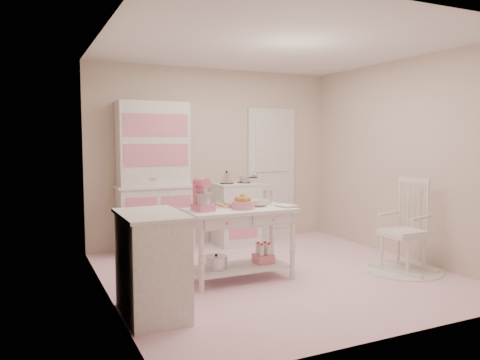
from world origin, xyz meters
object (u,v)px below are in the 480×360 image
stand_mixer (203,195)px  bread_basket (243,205)px  base_cabinet (152,264)px  rocking_chair (404,225)px  stove (235,214)px  work_table (239,244)px  hutch (154,177)px

stand_mixer → bread_basket: size_ratio=1.36×
base_cabinet → rocking_chair: size_ratio=0.84×
stove → base_cabinet: (-1.83, -2.24, 0.00)m
work_table → stand_mixer: 0.71m
base_cabinet → stand_mixer: stand_mixer is taller
rocking_chair → work_table: rocking_chair is taller
rocking_chair → stand_mixer: stand_mixer is taller
hutch → stand_mixer: 1.65m
bread_basket → base_cabinet: bearing=-153.6°
work_table → bread_basket: bearing=-68.2°
hutch → rocking_chair: 3.29m
hutch → base_cabinet: 2.45m
rocking_chair → bread_basket: size_ratio=4.40×
work_table → hutch: bearing=107.2°
stove → stand_mixer: (-1.11, -1.59, 0.51)m
stove → bread_basket: (-0.67, -1.66, 0.39)m
hutch → rocking_chair: size_ratio=1.89×
hutch → work_table: size_ratio=1.73×
stand_mixer → rocking_chair: bearing=-18.6°
work_table → base_cabinet: bearing=-151.2°
hutch → stove: bearing=-2.4°
work_table → stove: bearing=67.0°
rocking_chair → work_table: 1.98m
stove → work_table: 1.75m
stand_mixer → bread_basket: stand_mixer is taller
stove → bread_basket: bearing=-111.8°
work_table → rocking_chair: bearing=-14.5°
hutch → stove: hutch is taller
base_cabinet → rocking_chair: rocking_chair is taller
base_cabinet → rocking_chair: 3.07m
work_table → stand_mixer: (-0.42, 0.02, 0.57)m
stove → work_table: size_ratio=0.77×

